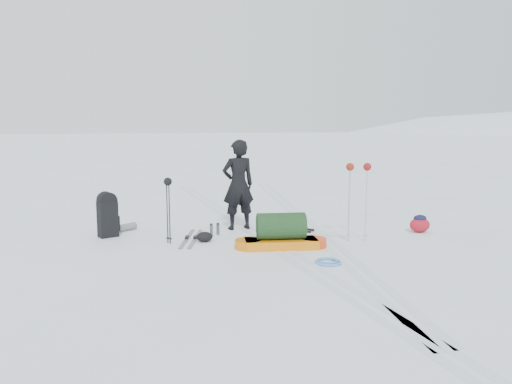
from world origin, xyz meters
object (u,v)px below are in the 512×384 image
at_px(pulk_sled, 281,234).
at_px(skier, 238,185).
at_px(expedition_rucksack, 110,216).
at_px(ski_poles_black, 168,190).

bearing_deg(pulk_sled, skier, 111.11).
xyz_separation_m(skier, pulk_sled, (0.39, -1.80, -0.72)).
bearing_deg(expedition_rucksack, skier, -21.97).
bearing_deg(pulk_sled, expedition_rucksack, 158.25).
height_order(pulk_sled, expedition_rucksack, expedition_rucksack).
bearing_deg(expedition_rucksack, pulk_sled, -52.36).
height_order(pulk_sled, ski_poles_black, ski_poles_black).
relative_size(skier, pulk_sled, 1.10).
distance_m(pulk_sled, expedition_rucksack, 3.56).
bearing_deg(ski_poles_black, pulk_sled, -16.75).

